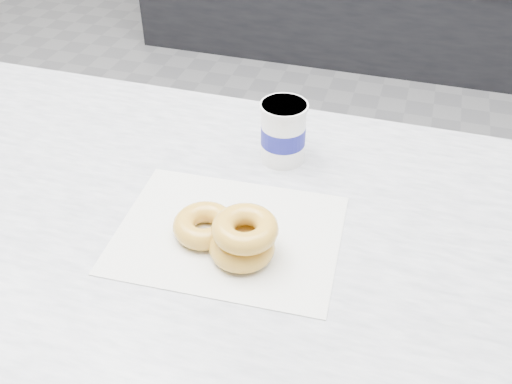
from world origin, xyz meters
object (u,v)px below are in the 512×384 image
donut_single (204,225)px  coffee_cup (283,132)px  counter (153,362)px  donut_stack (244,238)px

donut_single → coffee_cup: bearing=74.8°
counter → coffee_cup: (0.22, 0.19, 0.51)m
donut_stack → coffee_cup: coffee_cup is taller
counter → donut_single: 0.49m
counter → coffee_cup: bearing=41.3°
donut_single → donut_stack: bearing=-20.0°
coffee_cup → counter: bearing=-145.5°
donut_single → coffee_cup: size_ratio=0.86×
donut_stack → coffee_cup: (-0.01, 0.26, 0.02)m
counter → donut_stack: size_ratio=25.23×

